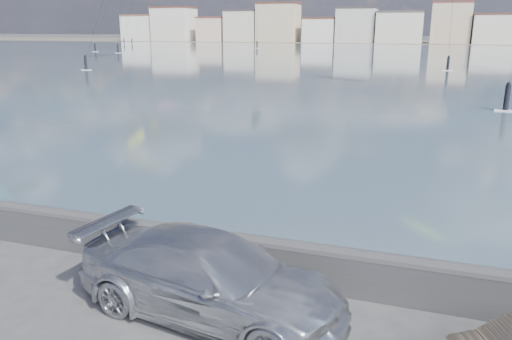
# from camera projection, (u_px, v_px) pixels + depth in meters

# --- Properties ---
(ground) EXTENTS (700.00, 700.00, 0.00)m
(ground) POSITION_uv_depth(u_px,v_px,m) (137.00, 333.00, 9.36)
(ground) COLOR #333335
(ground) RESTS_ON ground
(bay_water) EXTENTS (500.00, 177.00, 0.00)m
(bay_water) POSITION_uv_depth(u_px,v_px,m) (402.00, 58.00, 92.66)
(bay_water) COLOR #3A4959
(bay_water) RESTS_ON ground
(far_shore_strip) EXTENTS (500.00, 60.00, 0.00)m
(far_shore_strip) POSITION_uv_depth(u_px,v_px,m) (417.00, 42.00, 191.45)
(far_shore_strip) COLOR #4C473D
(far_shore_strip) RESTS_ON ground
(seawall) EXTENTS (400.00, 0.36, 1.08)m
(seawall) POSITION_uv_depth(u_px,v_px,m) (198.00, 247.00, 11.66)
(seawall) COLOR #28282B
(seawall) RESTS_ON ground
(far_buildings) EXTENTS (240.79, 13.26, 14.60)m
(far_buildings) POSITION_uv_depth(u_px,v_px,m) (421.00, 26.00, 176.64)
(far_buildings) COLOR white
(far_buildings) RESTS_ON ground
(car_silver) EXTENTS (5.86, 3.09, 1.62)m
(car_silver) POSITION_uv_depth(u_px,v_px,m) (210.00, 277.00, 9.79)
(car_silver) COLOR silver
(car_silver) RESTS_ON ground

